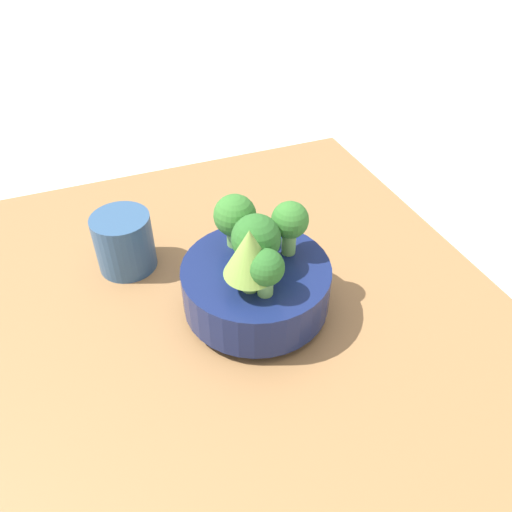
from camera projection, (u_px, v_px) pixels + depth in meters
The scene contains 9 objects.
ground_plane at pixel (239, 315), 0.76m from camera, with size 6.00×6.00×0.00m, color silver.
table at pixel (238, 306), 0.75m from camera, with size 0.81×0.75×0.04m.
bowl at pixel (256, 286), 0.69m from camera, with size 0.20×0.20×0.08m.
romanesco_piece_near at pixel (250, 254), 0.60m from camera, with size 0.07×0.07×0.09m.
broccoli_floret_left at pixel (235, 217), 0.68m from camera, with size 0.06×0.06×0.08m.
broccoli_floret_right at pixel (266, 269), 0.60m from camera, with size 0.05×0.05×0.07m.
broccoli_floret_back at pixel (290, 222), 0.66m from camera, with size 0.05×0.05×0.08m.
broccoli_floret_center at pixel (256, 239), 0.64m from camera, with size 0.06×0.06×0.08m.
cup at pixel (124, 242), 0.76m from camera, with size 0.09×0.09×0.09m.
Camera 1 is at (0.50, -0.17, 0.56)m, focal length 35.00 mm.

